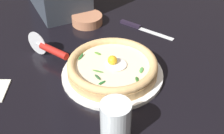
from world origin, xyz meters
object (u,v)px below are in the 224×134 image
pizza_cutter (49,49)px  table_knife (138,27)px  drinking_glass (116,123)px  pizza (112,66)px  side_bowl (87,19)px

pizza_cutter → table_knife: size_ratio=0.77×
drinking_glass → pizza: bearing=-13.4°
pizza → table_knife: 0.29m
side_bowl → table_knife: side_bowl is taller
pizza → drinking_glass: bearing=166.6°
side_bowl → table_knife: (-0.08, -0.17, -0.01)m
table_knife → drinking_glass: (-0.45, 0.22, 0.04)m
side_bowl → pizza_cutter: size_ratio=0.83×
drinking_glass → table_knife: bearing=-25.5°
side_bowl → table_knife: bearing=-115.6°
pizza → side_bowl: pizza is taller
table_knife → side_bowl: bearing=64.4°
pizza_cutter → drinking_glass: (-0.35, -0.11, 0.00)m
pizza → drinking_glass: size_ratio=2.57×
pizza → side_bowl: bearing=1.2°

